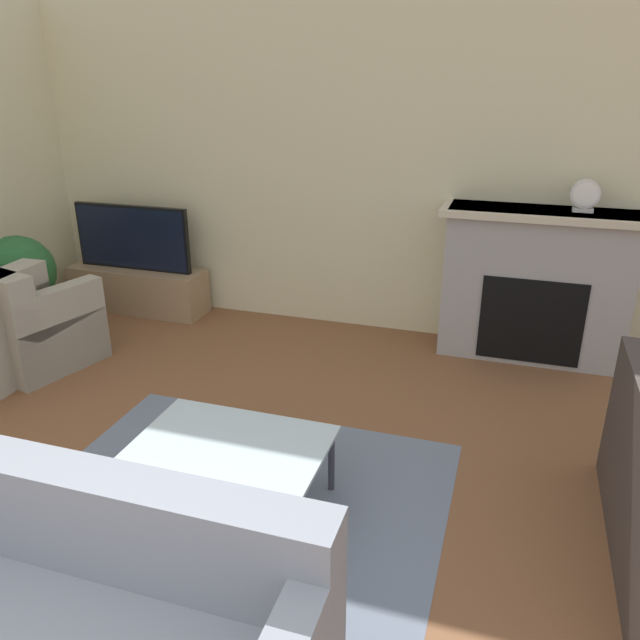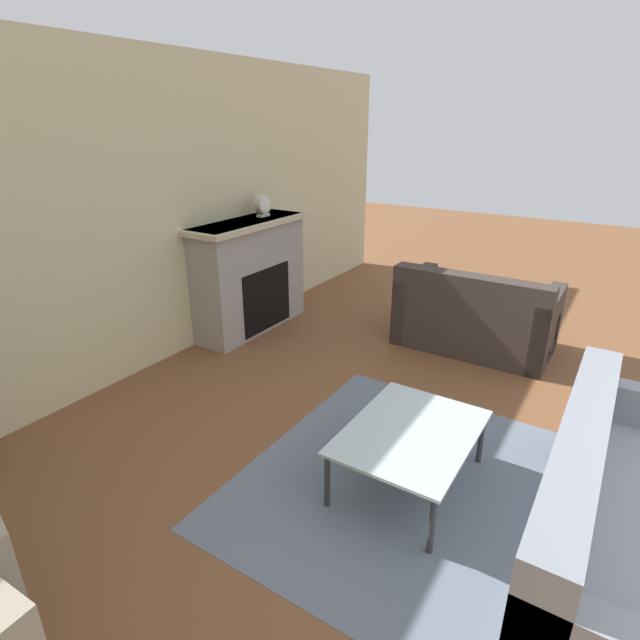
% 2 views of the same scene
% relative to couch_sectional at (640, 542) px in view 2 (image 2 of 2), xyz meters
% --- Properties ---
extents(wall_back, '(8.87, 0.06, 2.70)m').
position_rel_couch_sectional_xyz_m(wall_back, '(0.11, 3.90, 1.06)').
color(wall_back, beige).
rests_on(wall_back, ground_plane).
extents(area_rug, '(2.17, 1.92, 0.00)m').
position_rel_couch_sectional_xyz_m(area_rug, '(0.13, 1.21, -0.28)').
color(area_rug, slate).
rests_on(area_rug, ground_plane).
extents(fireplace, '(1.49, 0.48, 1.18)m').
position_rel_couch_sectional_xyz_m(fireplace, '(1.56, 3.66, 0.33)').
color(fireplace, '#9E9993').
rests_on(fireplace, ground_plane).
extents(couch_sectional, '(1.92, 0.96, 0.82)m').
position_rel_couch_sectional_xyz_m(couch_sectional, '(0.00, 0.00, 0.00)').
color(couch_sectional, gray).
rests_on(couch_sectional, ground_plane).
extents(couch_loveseat, '(0.87, 1.45, 0.82)m').
position_rel_couch_sectional_xyz_m(couch_loveseat, '(2.36, 1.48, 0.01)').
color(couch_loveseat, '#3D332D').
rests_on(couch_loveseat, ground_plane).
extents(coffee_table, '(0.97, 0.72, 0.38)m').
position_rel_couch_sectional_xyz_m(coffee_table, '(0.13, 1.21, 0.06)').
color(coffee_table, '#333338').
rests_on(coffee_table, ground_plane).
extents(mantel_clock, '(0.20, 0.07, 0.23)m').
position_rel_couch_sectional_xyz_m(mantel_clock, '(1.82, 3.66, 1.01)').
color(mantel_clock, beige).
rests_on(mantel_clock, fireplace).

